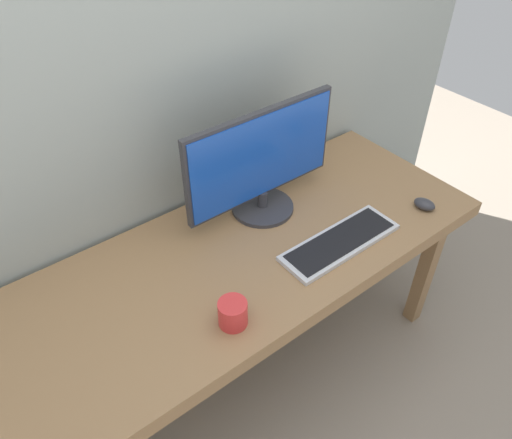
{
  "coord_description": "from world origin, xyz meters",
  "views": [
    {
      "loc": [
        -0.7,
        -0.98,
        1.89
      ],
      "look_at": [
        0.06,
        0.0,
        0.83
      ],
      "focal_mm": 34.64,
      "sensor_mm": 36.0,
      "label": 1
    }
  ],
  "objects": [
    {
      "name": "mouse",
      "position": [
        0.69,
        -0.23,
        0.73
      ],
      "size": [
        0.07,
        0.09,
        0.04
      ],
      "primitive_type": "ellipsoid",
      "rotation": [
        0.0,
        0.0,
        0.22
      ],
      "color": "#333338",
      "rests_on": "desk"
    },
    {
      "name": "desk",
      "position": [
        0.0,
        0.0,
        0.64
      ],
      "size": [
        1.8,
        0.69,
        0.71
      ],
      "color": "#936D47",
      "rests_on": "ground_plane"
    },
    {
      "name": "coffee_mug",
      "position": [
        -0.19,
        -0.22,
        0.75
      ],
      "size": [
        0.09,
        0.09,
        0.09
      ],
      "primitive_type": "cylinder",
      "color": "red",
      "rests_on": "desk"
    },
    {
      "name": "keyboard_primary",
      "position": [
        0.3,
        -0.17,
        0.72
      ],
      "size": [
        0.46,
        0.15,
        0.02
      ],
      "color": "silver",
      "rests_on": "desk"
    },
    {
      "name": "ground_plane",
      "position": [
        0.0,
        0.0,
        0.0
      ],
      "size": [
        6.0,
        6.0,
        0.0
      ],
      "primitive_type": "plane",
      "color": "gray"
    },
    {
      "name": "monitor",
      "position": [
        0.21,
        0.15,
        0.91
      ],
      "size": [
        0.62,
        0.23,
        0.41
      ],
      "color": "#333338",
      "rests_on": "desk"
    }
  ]
}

